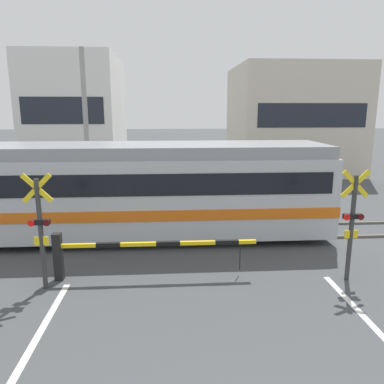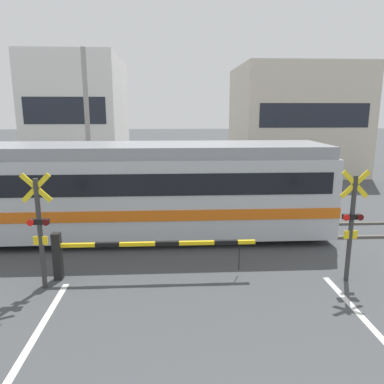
{
  "view_description": "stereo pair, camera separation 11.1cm",
  "coord_description": "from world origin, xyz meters",
  "px_view_note": "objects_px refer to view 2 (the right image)",
  "views": [
    {
      "loc": [
        -0.74,
        -1.46,
        4.09
      ],
      "look_at": [
        0.0,
        9.79,
        1.6
      ],
      "focal_mm": 35.0,
      "sensor_mm": 36.0,
      "label": 1
    },
    {
      "loc": [
        -0.63,
        -1.47,
        4.09
      ],
      "look_at": [
        0.0,
        9.79,
        1.6
      ],
      "focal_mm": 35.0,
      "sensor_mm": 36.0,
      "label": 2
    }
  ],
  "objects_px": {
    "crossing_barrier_far": "(237,193)",
    "crossing_signal_right": "(352,221)",
    "crossing_signal_left": "(40,226)",
    "commuter_train": "(103,188)",
    "crossing_barrier_near": "(115,249)"
  },
  "relations": [
    {
      "from": "crossing_barrier_far",
      "to": "crossing_signal_right",
      "type": "height_order",
      "value": "crossing_signal_right"
    },
    {
      "from": "crossing_signal_left",
      "to": "crossing_signal_right",
      "type": "xyz_separation_m",
      "value": [
        7.25,
        0.0,
        0.0
      ]
    },
    {
      "from": "commuter_train",
      "to": "crossing_barrier_near",
      "type": "bearing_deg",
      "value": -75.8
    },
    {
      "from": "crossing_barrier_far",
      "to": "crossing_signal_right",
      "type": "distance_m",
      "value": 6.76
    },
    {
      "from": "crossing_barrier_near",
      "to": "crossing_signal_right",
      "type": "relative_size",
      "value": 1.81
    },
    {
      "from": "crossing_barrier_far",
      "to": "crossing_signal_left",
      "type": "bearing_deg",
      "value": -130.95
    },
    {
      "from": "crossing_barrier_far",
      "to": "crossing_signal_right",
      "type": "xyz_separation_m",
      "value": [
        1.59,
        -6.53,
        0.76
      ]
    },
    {
      "from": "commuter_train",
      "to": "crossing_signal_left",
      "type": "relative_size",
      "value": 5.29
    },
    {
      "from": "crossing_barrier_near",
      "to": "crossing_signal_left",
      "type": "xyz_separation_m",
      "value": [
        -1.59,
        -0.45,
        0.76
      ]
    },
    {
      "from": "crossing_barrier_near",
      "to": "crossing_barrier_far",
      "type": "relative_size",
      "value": 1.0
    },
    {
      "from": "crossing_barrier_near",
      "to": "crossing_signal_right",
      "type": "distance_m",
      "value": 5.73
    },
    {
      "from": "commuter_train",
      "to": "crossing_signal_left",
      "type": "distance_m",
      "value": 3.75
    },
    {
      "from": "crossing_signal_right",
      "to": "crossing_barrier_far",
      "type": "bearing_deg",
      "value": 103.7
    },
    {
      "from": "crossing_signal_left",
      "to": "crossing_signal_right",
      "type": "distance_m",
      "value": 7.25
    },
    {
      "from": "commuter_train",
      "to": "crossing_signal_left",
      "type": "xyz_separation_m",
      "value": [
        -0.78,
        -3.67,
        -0.12
      ]
    }
  ]
}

